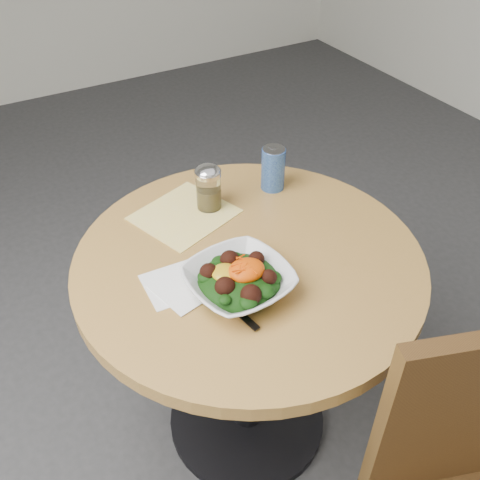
# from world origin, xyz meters

# --- Properties ---
(ground) EXTENTS (6.00, 6.00, 0.00)m
(ground) POSITION_xyz_m (0.00, 0.00, 0.00)
(ground) COLOR #313134
(ground) RESTS_ON ground
(table) EXTENTS (0.90, 0.90, 0.75)m
(table) POSITION_xyz_m (0.00, 0.00, 0.55)
(table) COLOR black
(table) RESTS_ON ground
(cloth_napkin) EXTENTS (0.31, 0.29, 0.00)m
(cloth_napkin) POSITION_xyz_m (-0.07, 0.24, 0.75)
(cloth_napkin) COLOR yellow
(cloth_napkin) RESTS_ON table
(paper_napkins) EXTENTS (0.17, 0.18, 0.00)m
(paper_napkins) POSITION_xyz_m (-0.20, -0.02, 0.75)
(paper_napkins) COLOR white
(paper_napkins) RESTS_ON table
(salad_bowl) EXTENTS (0.26, 0.26, 0.09)m
(salad_bowl) POSITION_xyz_m (-0.09, -0.10, 0.78)
(salad_bowl) COLOR silver
(salad_bowl) RESTS_ON table
(fork) EXTENTS (0.06, 0.23, 0.00)m
(fork) POSITION_xyz_m (-0.13, -0.11, 0.76)
(fork) COLOR black
(fork) RESTS_ON table
(spice_shaker) EXTENTS (0.07, 0.07, 0.13)m
(spice_shaker) POSITION_xyz_m (0.01, 0.24, 0.82)
(spice_shaker) COLOR silver
(spice_shaker) RESTS_ON table
(beverage_can) EXTENTS (0.07, 0.07, 0.13)m
(beverage_can) POSITION_xyz_m (0.22, 0.24, 0.82)
(beverage_can) COLOR navy
(beverage_can) RESTS_ON table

